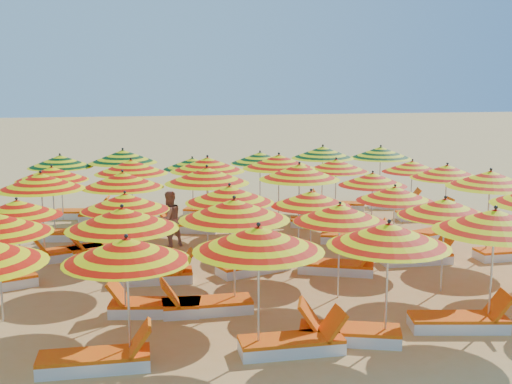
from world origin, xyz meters
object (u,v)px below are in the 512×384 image
(umbrella_18, at_px, (41,181))
(umbrella_31, at_px, (123,156))
(umbrella_32, at_px, (192,163))
(lounger_23, at_px, (212,212))
(lounger_0, at_px, (97,360))
(umbrella_8, at_px, (234,209))
(lounger_14, at_px, (101,249))
(lounger_8, at_px, (156,275))
(lounger_20, at_px, (426,215))
(umbrella_21, at_px, (299,172))
(lounger_3, at_px, (461,321))
(umbrella_25, at_px, (131,167))
(beachgoer_b, at_px, (169,219))
(lounger_16, at_px, (430,235))
(lounger_21, at_px, (83,213))
(umbrella_24, at_px, (52,174))
(lounger_10, at_px, (338,267))
(lounger_13, at_px, (66,253))
(umbrella_22, at_px, (373,179))
(lounger_24, at_px, (337,205))
(umbrella_13, at_px, (125,202))
(umbrella_16, at_px, (395,194))
(umbrella_27, at_px, (279,161))
(umbrella_20, at_px, (207,175))
(umbrella_28, at_px, (336,165))
(umbrella_7, at_px, (122,218))
(umbrella_14, at_px, (230,194))
(umbrella_10, at_px, (445,207))
(umbrella_19, at_px, (123,180))
(umbrella_26, at_px, (207,164))
(umbrella_12, at_px, (17,208))
(lounger_17, at_px, (77,234))
(umbrella_35, at_px, (381,153))
(umbrella_29, at_px, (412,166))
(lounger_18, at_px, (187,226))
(lounger_2, at_px, (347,333))
(lounger_11, at_px, (418,257))
(umbrella_30, at_px, (60,161))
(lounger_12, at_px, (511,252))
(lounger_4, at_px, (153,307))
(umbrella_15, at_px, (311,199))
(umbrella_3, at_px, (389,235))
(lounger_25, at_px, (395,204))
(umbrella_17, at_px, (490,179))
(lounger_1, at_px, (294,343))

(umbrella_18, height_order, umbrella_31, umbrella_31)
(umbrella_32, xyz_separation_m, lounger_23, (0.59, -0.16, -1.57))
(lounger_0, height_order, lounger_23, same)
(umbrella_8, relative_size, lounger_14, 1.33)
(lounger_8, height_order, lounger_20, same)
(umbrella_21, height_order, lounger_3, umbrella_21)
(umbrella_25, height_order, beachgoer_b, umbrella_25)
(lounger_16, xyz_separation_m, lounger_21, (-9.56, 4.83, 0.00))
(umbrella_18, distance_m, umbrella_24, 2.09)
(lounger_10, relative_size, lounger_13, 1.00)
(umbrella_22, xyz_separation_m, lounger_23, (-3.84, 4.01, -1.58))
(lounger_3, bearing_deg, lounger_24, 94.79)
(umbrella_13, relative_size, lounger_14, 1.11)
(umbrella_16, relative_size, umbrella_27, 0.74)
(umbrella_13, bearing_deg, lounger_8, -16.89)
(umbrella_20, xyz_separation_m, lounger_16, (6.17, 0.02, -1.85))
(umbrella_28, bearing_deg, umbrella_32, 153.34)
(umbrella_7, relative_size, umbrella_25, 1.04)
(umbrella_14, distance_m, beachgoer_b, 3.16)
(umbrella_10, bearing_deg, umbrella_18, 153.70)
(umbrella_19, xyz_separation_m, umbrella_26, (2.37, 1.88, 0.08))
(umbrella_8, bearing_deg, umbrella_12, 152.41)
(lounger_17, height_order, lounger_20, same)
(lounger_3, height_order, lounger_14, same)
(umbrella_19, height_order, lounger_13, umbrella_19)
(umbrella_19, xyz_separation_m, umbrella_21, (4.55, -0.07, 0.08))
(lounger_14, bearing_deg, umbrella_14, 119.85)
(umbrella_7, xyz_separation_m, umbrella_35, (8.53, 8.63, 0.01))
(lounger_16, bearing_deg, umbrella_29, 56.53)
(lounger_13, height_order, lounger_18, same)
(lounger_2, bearing_deg, umbrella_27, -76.70)
(umbrella_18, distance_m, umbrella_28, 8.50)
(umbrella_32, relative_size, beachgoer_b, 1.42)
(umbrella_21, relative_size, lounger_11, 1.48)
(umbrella_30, height_order, lounger_12, umbrella_30)
(umbrella_7, distance_m, umbrella_8, 2.08)
(lounger_4, relative_size, lounger_23, 1.00)
(umbrella_15, relative_size, lounger_12, 1.30)
(umbrella_8, xyz_separation_m, umbrella_28, (4.20, 6.50, -0.15))
(umbrella_3, height_order, lounger_16, umbrella_3)
(umbrella_25, bearing_deg, umbrella_31, 96.28)
(lounger_23, bearing_deg, lounger_25, 25.63)
(umbrella_12, bearing_deg, umbrella_20, 24.73)
(lounger_0, height_order, lounger_11, same)
(umbrella_17, bearing_deg, lounger_1, -144.08)
(lounger_11, bearing_deg, umbrella_16, 170.56)
(umbrella_27, bearing_deg, umbrella_20, -136.95)
(umbrella_25, bearing_deg, umbrella_27, -2.42)
(umbrella_17, bearing_deg, lounger_13, 168.76)
(umbrella_15, height_order, lounger_3, umbrella_15)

